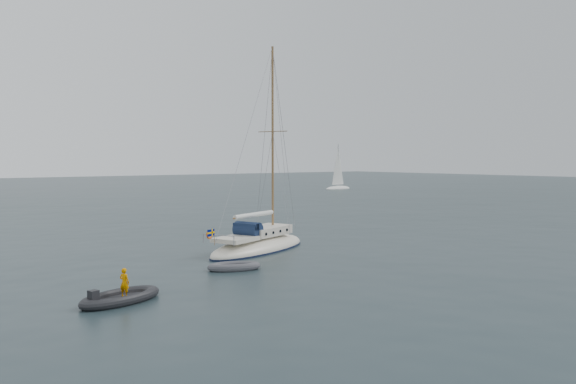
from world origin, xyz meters
TOP-DOWN VIEW (x-y plane):
  - ground at (0.00, 0.00)m, footprint 300.00×300.00m
  - sailboat at (-2.77, 2.79)m, footprint 9.15×2.74m
  - dinghy at (-7.09, -1.31)m, footprint 2.69×1.22m
  - rib at (-13.94, -3.98)m, footprint 3.55×1.61m
  - distant_yacht_b at (47.36, 50.31)m, footprint 6.56×3.50m

SIDE VIEW (x-z plane):
  - ground at x=0.00m, z-range 0.00..0.00m
  - dinghy at x=-7.09m, z-range -0.02..0.36m
  - rib at x=-13.94m, z-range -0.45..0.87m
  - sailboat at x=-2.77m, z-range -5.53..7.50m
  - distant_yacht_b at x=47.36m, z-range -0.63..8.06m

